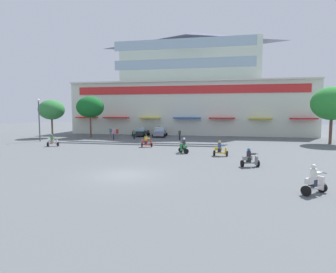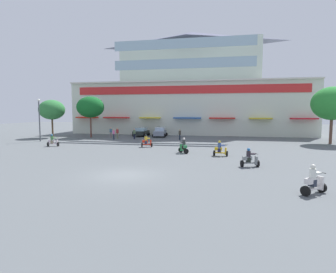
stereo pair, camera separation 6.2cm
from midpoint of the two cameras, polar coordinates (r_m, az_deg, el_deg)
name	(u,v)px [view 1 (the left image)]	position (r m, az deg, el deg)	size (l,w,h in m)	color
ground_plane	(165,149)	(31.34, -0.60, -2.56)	(128.00, 128.00, 0.00)	#575D60
colonial_building	(190,91)	(53.82, 4.55, 9.30)	(42.79, 16.32, 19.00)	silver
plaza_tree_0	(52,110)	(47.96, -22.79, 5.07)	(4.04, 3.99, 5.99)	brown
plaza_tree_1	(332,103)	(41.43, 30.54, 5.85)	(5.06, 5.46, 7.34)	brown
plaza_tree_2	(90,107)	(46.06, -15.71, 5.82)	(4.41, 3.83, 6.54)	brown
parked_car_0	(141,132)	(46.79, -5.58, 0.95)	(2.40, 4.07, 1.45)	black
parked_car_1	(160,132)	(45.62, -1.70, 0.91)	(2.50, 4.31, 1.55)	gray
scooter_rider_0	(250,159)	(22.26, 16.34, -4.46)	(1.46, 0.86, 1.47)	black
scooter_rider_1	(53,141)	(36.30, -22.60, -0.93)	(1.41, 0.92, 1.48)	black
scooter_rider_2	(184,147)	(28.25, 3.14, -2.10)	(1.19, 1.40, 1.58)	black
scooter_rider_3	(147,142)	(32.95, -4.45, -1.10)	(1.39, 0.87, 1.49)	black
scooter_rider_4	(220,150)	(26.85, 10.63, -2.67)	(1.40, 0.68, 1.48)	black
scooter_rider_5	(314,182)	(16.35, 27.67, -8.21)	(1.47, 1.36, 1.58)	black
pedestrian_0	(180,134)	(40.62, 2.36, 0.54)	(0.39, 0.39, 1.59)	black
pedestrian_1	(111,132)	(44.54, -11.71, 0.89)	(0.48, 0.48, 1.64)	#756161
pedestrian_2	(113,133)	(41.84, -11.15, 0.62)	(0.38, 0.38, 1.60)	#262D3E
pedestrian_3	(117,133)	(43.01, -10.41, 0.79)	(0.38, 0.38, 1.68)	#6E7254
pedestrian_4	(134,133)	(42.17, -6.99, 0.64)	(0.54, 0.54, 1.56)	black
streetlamp_near	(39,116)	(42.71, -24.95, 3.77)	(0.40, 0.40, 5.90)	#474C51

